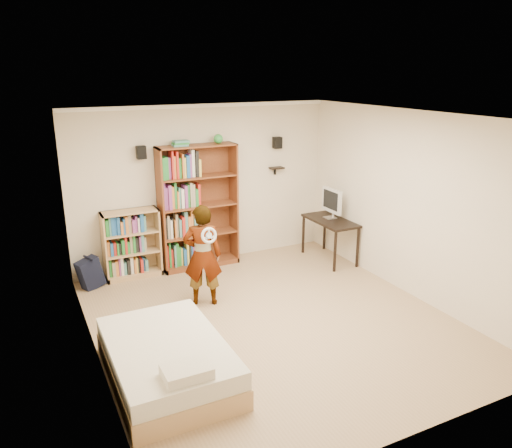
{
  "coord_description": "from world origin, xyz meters",
  "views": [
    {
      "loc": [
        -2.86,
        -5.28,
        3.24
      ],
      "look_at": [
        0.04,
        0.6,
        1.19
      ],
      "focal_mm": 35.0,
      "sensor_mm": 36.0,
      "label": 1
    }
  ],
  "objects_px": {
    "low_bookshelf": "(132,244)",
    "computer_desk": "(329,240)",
    "tall_bookshelf": "(198,207)",
    "person": "(203,255)",
    "daybed": "(167,356)"
  },
  "relations": [
    {
      "from": "computer_desk",
      "to": "daybed",
      "type": "distance_m",
      "value": 4.21
    },
    {
      "from": "low_bookshelf",
      "to": "computer_desk",
      "type": "relative_size",
      "value": 1.03
    },
    {
      "from": "low_bookshelf",
      "to": "computer_desk",
      "type": "height_order",
      "value": "low_bookshelf"
    },
    {
      "from": "tall_bookshelf",
      "to": "low_bookshelf",
      "type": "distance_m",
      "value": 1.23
    },
    {
      "from": "computer_desk",
      "to": "tall_bookshelf",
      "type": "bearing_deg",
      "value": 160.74
    },
    {
      "from": "low_bookshelf",
      "to": "computer_desk",
      "type": "bearing_deg",
      "value": -13.26
    },
    {
      "from": "tall_bookshelf",
      "to": "person",
      "type": "relative_size",
      "value": 1.41
    },
    {
      "from": "computer_desk",
      "to": "daybed",
      "type": "xyz_separation_m",
      "value": [
        -3.59,
        -2.19,
        -0.1
      ]
    },
    {
      "from": "low_bookshelf",
      "to": "computer_desk",
      "type": "xyz_separation_m",
      "value": [
        3.28,
        -0.77,
        -0.19
      ]
    },
    {
      "from": "low_bookshelf",
      "to": "daybed",
      "type": "xyz_separation_m",
      "value": [
        -0.32,
        -2.96,
        -0.28
      ]
    },
    {
      "from": "tall_bookshelf",
      "to": "person",
      "type": "xyz_separation_m",
      "value": [
        -0.45,
        -1.39,
        -0.3
      ]
    },
    {
      "from": "daybed",
      "to": "person",
      "type": "relative_size",
      "value": 1.25
    },
    {
      "from": "daybed",
      "to": "person",
      "type": "distance_m",
      "value": 1.9
    },
    {
      "from": "low_bookshelf",
      "to": "daybed",
      "type": "bearing_deg",
      "value": -96.11
    },
    {
      "from": "tall_bookshelf",
      "to": "computer_desk",
      "type": "bearing_deg",
      "value": -19.26
    }
  ]
}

